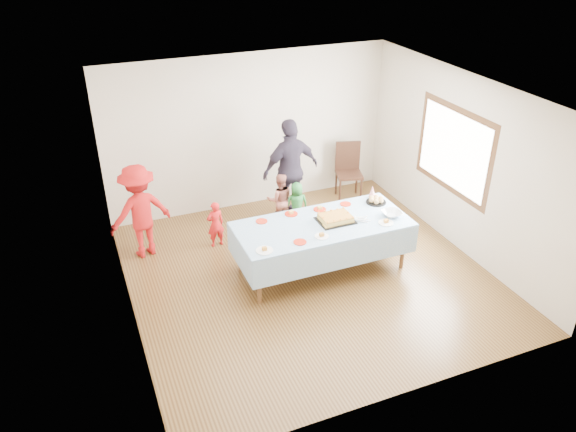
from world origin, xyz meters
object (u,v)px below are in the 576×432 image
(dining_chair, at_px, (348,168))
(adult_left, at_px, (140,211))
(party_table, at_px, (322,227))
(birthday_cake, at_px, (336,218))

(dining_chair, distance_m, adult_left, 3.86)
(party_table, relative_size, birthday_cake, 4.86)
(party_table, distance_m, birthday_cake, 0.22)
(birthday_cake, xyz_separation_m, dining_chair, (1.28, 2.01, -0.25))
(party_table, height_order, birthday_cake, birthday_cake)
(party_table, height_order, adult_left, adult_left)
(dining_chair, bearing_deg, birthday_cake, -105.94)
(party_table, height_order, dining_chair, dining_chair)
(dining_chair, relative_size, adult_left, 0.70)
(birthday_cake, xyz_separation_m, adult_left, (-2.54, 1.44, -0.08))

